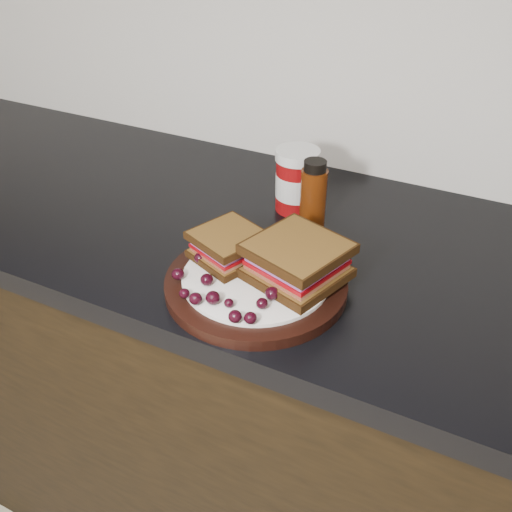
{
  "coord_description": "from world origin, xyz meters",
  "views": [
    {
      "loc": [
        0.49,
        0.92,
        1.44
      ],
      "look_at": [
        0.18,
        1.54,
        0.96
      ],
      "focal_mm": 40.0,
      "sensor_mm": 36.0,
      "label": 1
    }
  ],
  "objects_px": {
    "oil_bottle": "(313,195)",
    "plate": "(256,283)",
    "condiment_jar": "(297,180)",
    "sandwich_left": "(229,246)"
  },
  "relations": [
    {
      "from": "oil_bottle",
      "to": "sandwich_left",
      "type": "bearing_deg",
      "value": -110.45
    },
    {
      "from": "plate",
      "to": "condiment_jar",
      "type": "distance_m",
      "value": 0.26
    },
    {
      "from": "plate",
      "to": "oil_bottle",
      "type": "xyz_separation_m",
      "value": [
        0.01,
        0.21,
        0.06
      ]
    },
    {
      "from": "plate",
      "to": "sandwich_left",
      "type": "height_order",
      "value": "sandwich_left"
    },
    {
      "from": "oil_bottle",
      "to": "plate",
      "type": "bearing_deg",
      "value": -92.29
    },
    {
      "from": "condiment_jar",
      "to": "sandwich_left",
      "type": "bearing_deg",
      "value": -93.94
    },
    {
      "from": "condiment_jar",
      "to": "oil_bottle",
      "type": "height_order",
      "value": "oil_bottle"
    },
    {
      "from": "plate",
      "to": "sandwich_left",
      "type": "relative_size",
      "value": 2.8
    },
    {
      "from": "sandwich_left",
      "to": "plate",
      "type": "bearing_deg",
      "value": 0.19
    },
    {
      "from": "plate",
      "to": "oil_bottle",
      "type": "distance_m",
      "value": 0.21
    }
  ]
}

